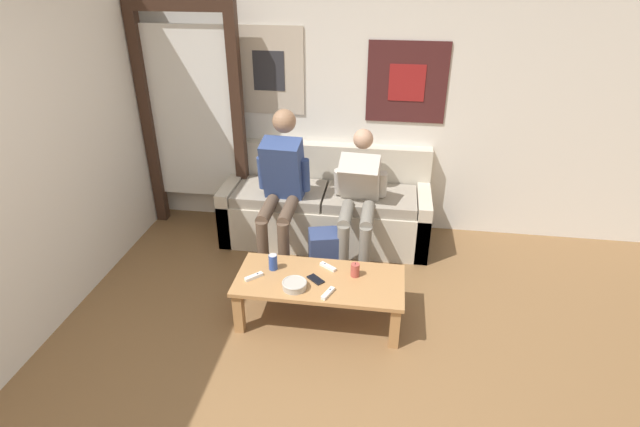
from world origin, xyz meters
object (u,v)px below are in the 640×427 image
at_px(person_seated_teen, 359,195).
at_px(pillar_candle, 355,270).
at_px(coffee_table, 320,285).
at_px(cell_phone, 316,279).
at_px(person_seated_adult, 281,183).
at_px(game_controller_far_center, 254,277).
at_px(backpack, 327,256).
at_px(drink_can_blue, 273,262).
at_px(ceramic_bowl, 294,284).
at_px(couch, 326,209).
at_px(game_controller_near_left, 328,293).
at_px(game_controller_near_right, 328,267).

relative_size(person_seated_teen, pillar_candle, 9.83).
bearing_deg(coffee_table, cell_phone, -145.84).
height_order(person_seated_adult, game_controller_far_center, person_seated_adult).
bearing_deg(backpack, person_seated_adult, 144.37).
bearing_deg(game_controller_far_center, drink_can_blue, 50.20).
bearing_deg(ceramic_bowl, couch, 88.30).
xyz_separation_m(couch, game_controller_near_left, (0.21, -1.41, 0.07)).
relative_size(backpack, ceramic_bowl, 2.39).
bearing_deg(game_controller_near_left, backpack, 98.41).
height_order(drink_can_blue, game_controller_far_center, drink_can_blue).
bearing_deg(game_controller_near_left, game_controller_near_right, 97.55).
xyz_separation_m(couch, game_controller_far_center, (-0.36, -1.29, 0.07)).
distance_m(person_seated_teen, backpack, 0.60).
bearing_deg(game_controller_near_right, game_controller_far_center, -158.36).
height_order(ceramic_bowl, game_controller_near_left, ceramic_bowl).
xyz_separation_m(game_controller_near_left, game_controller_near_right, (-0.04, 0.33, 0.00)).
xyz_separation_m(person_seated_adult, game_controller_far_center, (-0.01, -0.93, -0.34)).
bearing_deg(person_seated_teen, game_controller_near_left, -96.56).
xyz_separation_m(couch, game_controller_near_right, (0.16, -1.08, 0.07)).
xyz_separation_m(pillar_candle, game_controller_near_right, (-0.21, 0.07, -0.04)).
relative_size(person_seated_adult, game_controller_near_left, 8.99).
bearing_deg(pillar_candle, game_controller_far_center, -169.42).
relative_size(pillar_candle, game_controller_far_center, 0.91).
bearing_deg(pillar_candle, person_seated_adult, 132.23).
relative_size(couch, coffee_table, 1.57).
relative_size(person_seated_teen, game_controller_near_right, 8.18).
relative_size(couch, person_seated_adult, 1.48).
distance_m(backpack, game_controller_near_left, 0.76).
bearing_deg(game_controller_far_center, backpack, 53.19).
xyz_separation_m(drink_can_blue, game_controller_near_right, (0.41, 0.07, -0.05)).
xyz_separation_m(couch, backpack, (0.10, -0.68, -0.10)).
bearing_deg(backpack, ceramic_bowl, -101.26).
height_order(couch, game_controller_near_left, couch).
bearing_deg(person_seated_teen, couch, 134.92).
height_order(person_seated_adult, game_controller_near_left, person_seated_adult).
bearing_deg(coffee_table, couch, 95.59).
distance_m(couch, person_seated_teen, 0.57).
relative_size(coffee_table, person_seated_adult, 0.94).
relative_size(pillar_candle, game_controller_near_left, 0.78).
bearing_deg(person_seated_adult, drink_can_blue, -82.81).
bearing_deg(couch, person_seated_adult, -133.96).
xyz_separation_m(person_seated_adult, drink_can_blue, (0.10, -0.79, -0.29)).
distance_m(pillar_candle, game_controller_near_left, 0.31).
distance_m(backpack, game_controller_far_center, 0.79).
xyz_separation_m(drink_can_blue, cell_phone, (0.34, -0.10, -0.06)).
xyz_separation_m(game_controller_near_right, game_controller_far_center, (-0.52, -0.21, 0.00)).
distance_m(game_controller_near_left, cell_phone, 0.20).
relative_size(game_controller_near_right, cell_phone, 0.95).
relative_size(coffee_table, ceramic_bowl, 6.87).
relative_size(couch, person_seated_teen, 1.72).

